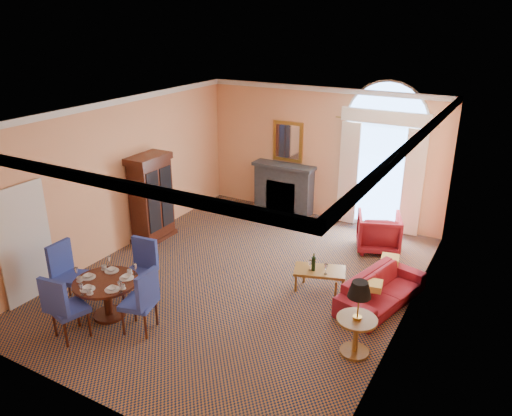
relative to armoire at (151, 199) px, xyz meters
The scene contains 12 objects.
ground 2.94m from the armoire, 12.94° to the right, with size 7.50×7.50×0.00m, color #142440.
room_envelope 3.12m from the armoire, ahead, with size 6.04×7.52×3.45m.
armoire is the anchor object (origin of this frame).
dining_table 3.16m from the armoire, 63.76° to the right, with size 1.07×1.07×0.87m.
dining_chair_north 2.53m from the armoire, 54.28° to the right, with size 0.52×0.54×1.11m.
dining_chair_south 3.85m from the armoire, 70.38° to the right, with size 0.61×0.61×1.11m.
dining_chair_east 3.63m from the armoire, 52.09° to the right, with size 0.60×0.60×1.11m.
dining_chair_west 2.84m from the armoire, 81.32° to the right, with size 0.63×0.63×1.11m.
sofa 5.31m from the armoire, ahead, with size 1.90×0.74×0.56m, color maroon.
armchair 5.00m from the armoire, 22.55° to the left, with size 0.87×0.90×0.82m, color maroon.
coffee_table 4.21m from the armoire, ahead, with size 1.03×0.78×0.80m.
side_table 5.60m from the armoire, 17.96° to the right, with size 0.60×0.60×1.19m.
Camera 1 is at (4.34, -7.24, 4.79)m, focal length 35.00 mm.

